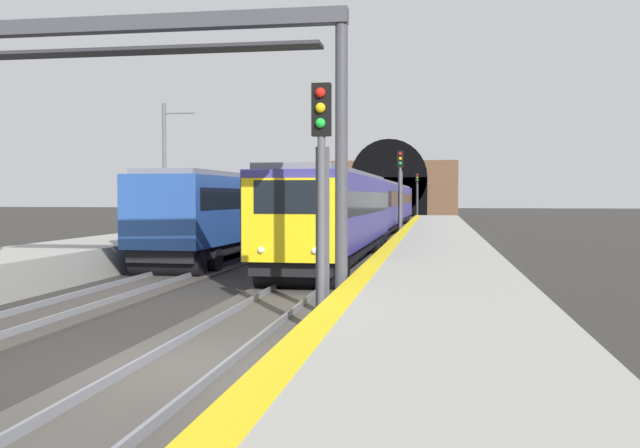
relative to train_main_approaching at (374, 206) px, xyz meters
The scene contains 12 objects.
ground_plane 36.28m from the train_main_approaching, behind, with size 320.00×320.00×0.00m, color #302D2B.
platform_right 36.48m from the train_main_approaching, behind, with size 112.00×3.87×1.07m, color #9E9B93.
platform_right_edge_strip 36.31m from the train_main_approaching, behind, with size 112.00×0.50×0.01m, color yellow.
track_main_line 36.27m from the train_main_approaching, behind, with size 160.00×3.02×0.21m.
train_main_approaching is the anchor object (origin of this frame).
train_adjacent_platform 8.79m from the train_main_approaching, 35.16° to the left, with size 62.78×3.41×3.82m.
railway_signal_near 33.32m from the train_main_approaching, behind, with size 0.39×0.38×5.11m.
railway_signal_mid 2.74m from the train_main_approaching, 132.99° to the right, with size 0.39×0.38×5.73m.
railway_signal_far 39.27m from the train_main_approaching, ahead, with size 0.39×0.38×5.57m.
overhead_signal_gantry 31.84m from the train_main_approaching, behind, with size 0.70×9.26×7.03m.
tunnel_portal 53.76m from the train_main_approaching, ahead, with size 2.11×19.12×10.83m.
catenary_mast_near 14.11m from the train_main_approaching, 124.80° to the left, with size 0.22×1.95×8.22m.
Camera 1 is at (-11.22, -4.06, 2.86)m, focal length 40.16 mm.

